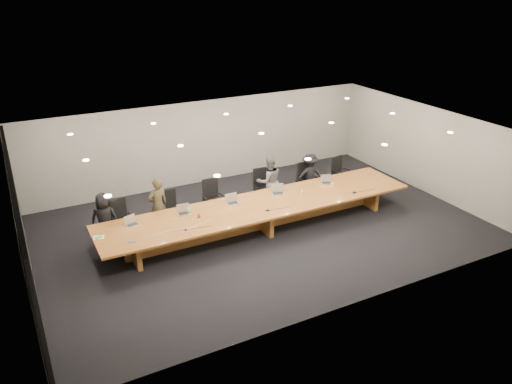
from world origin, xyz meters
TOP-DOWN VIEW (x-y plane):
  - ground at (0.00, 0.00)m, footprint 12.00×12.00m
  - back_wall at (0.00, 4.00)m, footprint 12.00×0.02m
  - left_wall_panel at (-5.94, 0.00)m, footprint 0.08×7.84m
  - conference_table at (0.00, 0.00)m, footprint 9.00×1.80m
  - chair_far_left at (-3.52, 1.24)m, footprint 0.68×0.68m
  - chair_left at (-2.18, 1.20)m, footprint 0.58×0.58m
  - chair_mid_left at (-0.86, 1.29)m, footprint 0.61×0.61m
  - chair_mid_right at (0.81, 1.33)m, footprint 0.62×0.62m
  - chair_right at (2.34, 1.27)m, footprint 0.65×0.65m
  - chair_far_right at (3.72, 1.34)m, footprint 0.66×0.66m
  - person_a at (-4.01, 1.13)m, footprint 0.81×0.67m
  - person_b at (-2.55, 1.19)m, footprint 0.62×0.46m
  - person_c at (0.92, 1.21)m, footprint 0.85×0.69m
  - person_d at (2.42, 1.27)m, footprint 1.02×0.74m
  - laptop_a at (-3.45, 0.38)m, footprint 0.37×0.32m
  - laptop_b at (-2.09, 0.39)m, footprint 0.36×0.28m
  - laptop_c at (-0.67, 0.38)m, footprint 0.36×0.27m
  - laptop_d at (0.76, 0.39)m, footprint 0.42×0.36m
  - laptop_e at (2.46, 0.41)m, footprint 0.38×0.34m
  - water_bottle at (-2.02, 0.22)m, footprint 0.08×0.08m
  - amber_mug at (-1.82, 0.02)m, footprint 0.08×0.08m
  - paper_cup_near at (1.38, 0.09)m, footprint 0.08×0.08m
  - paper_cup_far at (2.50, 0.16)m, footprint 0.09×0.09m
  - notepad at (-4.35, 0.11)m, footprint 0.29×0.25m
  - lime_gadget at (-4.35, 0.09)m, footprint 0.18×0.12m
  - av_box at (-3.68, -0.41)m, footprint 0.23×0.20m
  - mic_left at (-2.36, -0.47)m, footprint 0.13×0.13m
  - mic_center at (-0.03, -0.44)m, footprint 0.16×0.16m
  - mic_right at (2.77, -0.55)m, footprint 0.18×0.18m

SIDE VIEW (x-z plane):
  - ground at x=0.00m, z-range 0.00..0.00m
  - conference_table at x=0.00m, z-range 0.15..0.90m
  - chair_far_right at x=3.72m, z-range 0.00..1.09m
  - chair_far_left at x=-3.52m, z-range 0.00..1.10m
  - chair_left at x=-2.18m, z-range 0.00..1.10m
  - chair_right at x=2.34m, z-range 0.00..1.14m
  - chair_mid_left at x=-0.86m, z-range 0.00..1.16m
  - chair_mid_right at x=0.81m, z-range 0.00..1.18m
  - person_d at x=2.42m, z-range 0.00..1.43m
  - person_a at x=-4.01m, z-range 0.00..1.43m
  - notepad at x=-4.35m, z-range 0.75..0.76m
  - mic_left at x=-2.36m, z-range 0.75..0.78m
  - av_box at x=-3.68m, z-range 0.75..0.78m
  - mic_center at x=-0.03m, z-range 0.75..0.78m
  - mic_right at x=2.77m, z-range 0.75..0.78m
  - lime_gadget at x=-4.35m, z-range 0.76..0.79m
  - person_b at x=-2.55m, z-range 0.00..1.56m
  - paper_cup_far at x=2.50m, z-range 0.75..0.84m
  - paper_cup_near at x=1.38m, z-range 0.75..0.84m
  - amber_mug at x=-1.82m, z-range 0.75..0.84m
  - person_c at x=0.92m, z-range 0.00..1.64m
  - water_bottle at x=-2.02m, z-range 0.75..0.99m
  - laptop_a at x=-3.45m, z-range 0.75..1.00m
  - laptop_e at x=2.46m, z-range 0.75..1.00m
  - laptop_b at x=-2.09m, z-range 0.75..1.01m
  - laptop_c at x=-0.67m, z-range 0.75..1.03m
  - laptop_d at x=0.76m, z-range 0.75..1.03m
  - left_wall_panel at x=-5.94m, z-range 0.00..2.74m
  - back_wall at x=0.00m, z-range 0.00..2.80m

